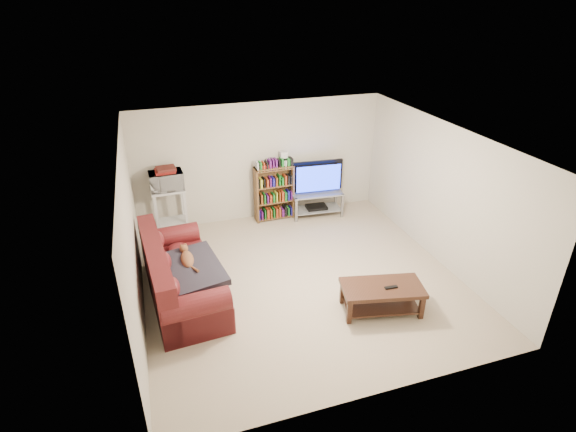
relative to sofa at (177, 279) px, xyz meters
name	(u,v)px	position (x,y,z in m)	size (l,w,h in m)	color
floor	(301,279)	(1.96, -0.13, -0.34)	(5.00, 5.00, 0.00)	beige
ceiling	(303,139)	(1.96, -0.13, 2.06)	(5.00, 5.00, 0.00)	white
wall_back	(261,162)	(1.96, 2.37, 0.86)	(5.00, 5.00, 0.00)	beige
wall_front	(381,315)	(1.96, -2.63, 0.86)	(5.00, 5.00, 0.00)	beige
wall_left	(132,240)	(-0.54, -0.13, 0.86)	(5.00, 5.00, 0.00)	beige
wall_right	(442,194)	(4.46, -0.13, 0.86)	(5.00, 5.00, 0.00)	beige
sofa	(177,279)	(0.00, 0.00, 0.00)	(1.15, 2.33, 0.97)	maroon
blanket	(190,269)	(0.20, -0.14, 0.23)	(0.87, 1.13, 0.10)	#2A2630
cat	(187,259)	(0.18, 0.07, 0.29)	(0.25, 0.62, 0.19)	brown
coffee_table	(382,293)	(2.82, -1.24, -0.04)	(1.28, 0.83, 0.43)	#381E13
remote	(391,287)	(2.92, -1.31, 0.11)	(0.19, 0.05, 0.02)	black
tv_stand	(317,200)	(3.06, 2.01, 0.02)	(1.09, 0.55, 0.53)	#999EA3
television	(317,178)	(3.06, 2.01, 0.52)	(1.13, 0.15, 0.65)	black
dvd_player	(316,207)	(3.06, 2.01, -0.15)	(0.42, 0.29, 0.06)	black
bookshelf	(274,192)	(2.17, 2.14, 0.26)	(0.81, 0.27, 1.16)	brown
shelf_clutter	(278,160)	(2.27, 2.16, 0.93)	(0.59, 0.19, 0.28)	silver
microwave_stand	(170,206)	(0.09, 2.07, 0.29)	(0.63, 0.47, 0.98)	silver
microwave	(166,181)	(0.09, 2.07, 0.81)	(0.60, 0.41, 0.33)	silver
game_boxes	(165,171)	(0.09, 2.07, 1.00)	(0.36, 0.31, 0.05)	maroon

